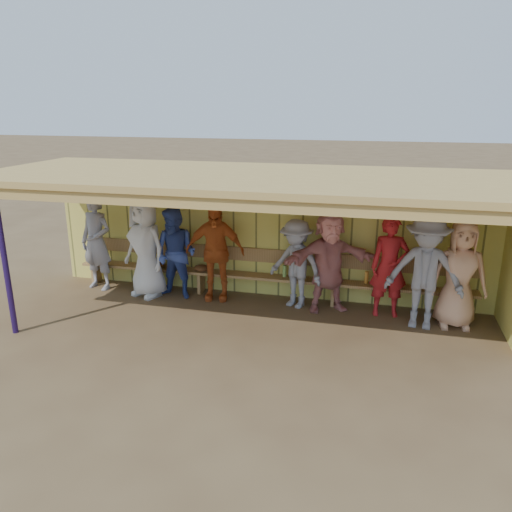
# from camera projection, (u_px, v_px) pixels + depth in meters

# --- Properties ---
(ground) EXTENTS (90.00, 90.00, 0.00)m
(ground) POSITION_uv_depth(u_px,v_px,m) (251.00, 320.00, 8.58)
(ground) COLOR brown
(ground) RESTS_ON ground
(player_a) EXTENTS (0.78, 0.60, 1.92)m
(player_a) POSITION_uv_depth(u_px,v_px,m) (97.00, 242.00, 9.81)
(player_a) COLOR gray
(player_a) RESTS_ON ground
(player_b) EXTENTS (1.09, 0.90, 1.91)m
(player_b) POSITION_uv_depth(u_px,v_px,m) (146.00, 248.00, 9.44)
(player_b) COLOR silver
(player_b) RESTS_ON ground
(player_c) EXTENTS (0.93, 0.76, 1.74)m
(player_c) POSITION_uv_depth(u_px,v_px,m) (176.00, 254.00, 9.35)
(player_c) COLOR #374B98
(player_c) RESTS_ON ground
(player_d) EXTENTS (1.15, 0.61, 1.87)m
(player_d) POSITION_uv_depth(u_px,v_px,m) (215.00, 251.00, 9.27)
(player_d) COLOR #CA5720
(player_d) RESTS_ON ground
(player_e) EXTENTS (1.21, 0.98, 1.63)m
(player_e) POSITION_uv_depth(u_px,v_px,m) (296.00, 264.00, 8.95)
(player_e) COLOR #95959E
(player_e) RESTS_ON ground
(player_f) EXTENTS (1.77, 1.16, 1.83)m
(player_f) POSITION_uv_depth(u_px,v_px,m) (329.00, 261.00, 8.76)
(player_f) COLOR #D67F78
(player_f) RESTS_ON ground
(player_g) EXTENTS (0.70, 0.51, 1.77)m
(player_g) POSITION_uv_depth(u_px,v_px,m) (389.00, 267.00, 8.55)
(player_g) COLOR red
(player_g) RESTS_ON ground
(player_h) EXTENTS (0.93, 0.64, 1.81)m
(player_h) POSITION_uv_depth(u_px,v_px,m) (459.00, 274.00, 8.11)
(player_h) COLOR #E2A57F
(player_h) RESTS_ON ground
(player_extra) EXTENTS (1.33, 0.88, 1.92)m
(player_extra) POSITION_uv_depth(u_px,v_px,m) (425.00, 272.00, 8.06)
(player_extra) COLOR gray
(player_extra) RESTS_ON ground
(dugout_structure) EXTENTS (8.80, 3.20, 2.50)m
(dugout_structure) POSITION_uv_depth(u_px,v_px,m) (282.00, 217.00, 8.63)
(dugout_structure) COLOR #DFD55F
(dugout_structure) RESTS_ON ground
(bench) EXTENTS (7.60, 0.34, 0.93)m
(bench) POSITION_uv_depth(u_px,v_px,m) (266.00, 271.00, 9.46)
(bench) COLOR #A87F48
(bench) RESTS_ON ground
(dugout_equipment) EXTENTS (6.07, 0.62, 0.80)m
(dugout_equipment) POSITION_uv_depth(u_px,v_px,m) (213.00, 271.00, 9.59)
(dugout_equipment) COLOR #C48D17
(dugout_equipment) RESTS_ON ground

